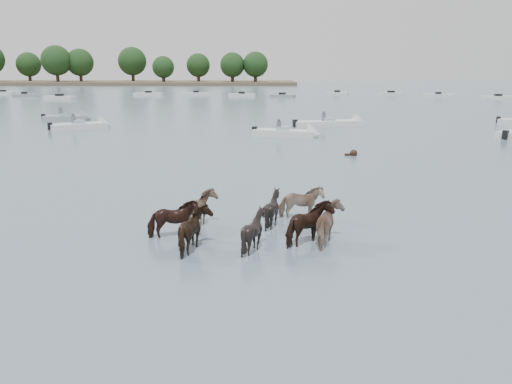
{
  "coord_description": "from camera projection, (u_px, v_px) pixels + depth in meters",
  "views": [
    {
      "loc": [
        0.43,
        -13.14,
        4.83
      ],
      "look_at": [
        0.2,
        2.22,
        1.1
      ],
      "focal_mm": 35.68,
      "sensor_mm": 36.0,
      "label": 1
    }
  ],
  "objects": [
    {
      "name": "swimming_pony",
      "position": [
        353.0,
        154.0,
        29.05
      ],
      "size": [
        0.72,
        0.44,
        0.44
      ],
      "color": "black",
      "rests_on": "ground"
    },
    {
      "name": "motorboat_c",
      "position": [
        337.0,
        123.0,
        44.0
      ],
      "size": [
        6.7,
        3.34,
        1.92
      ],
      "rotation": [
        0.0,
        0.0,
        0.28
      ],
      "color": "silver",
      "rests_on": "ground"
    },
    {
      "name": "motorboat_f",
      "position": [
        73.0,
        118.0,
        48.76
      ],
      "size": [
        4.67,
        2.38,
        1.92
      ],
      "rotation": [
        0.0,
        0.0,
        0.19
      ],
      "color": "gray",
      "rests_on": "ground"
    },
    {
      "name": "ground",
      "position": [
        248.0,
        250.0,
        13.91
      ],
      "size": [
        400.0,
        400.0,
        0.0
      ],
      "primitive_type": "plane",
      "color": "#4A5E6A",
      "rests_on": "ground"
    },
    {
      "name": "motorboat_b",
      "position": [
        294.0,
        134.0,
        37.05
      ],
      "size": [
        5.21,
        2.82,
        1.92
      ],
      "rotation": [
        0.0,
        0.0,
        -0.26
      ],
      "color": "silver",
      "rests_on": "ground"
    },
    {
      "name": "shoreline",
      "position": [
        41.0,
        83.0,
        160.55
      ],
      "size": [
        160.0,
        30.0,
        1.0
      ],
      "primitive_type": "cube",
      "color": "#4C4233",
      "rests_on": "ground"
    },
    {
      "name": "treeline",
      "position": [
        21.0,
        62.0,
        155.37
      ],
      "size": [
        147.96,
        19.44,
        12.39
      ],
      "color": "#382619",
      "rests_on": "ground"
    },
    {
      "name": "distant_flotilla",
      "position": [
        259.0,
        95.0,
        90.42
      ],
      "size": [
        104.26,
        18.27,
        0.93
      ],
      "color": "silver",
      "rests_on": "ground"
    },
    {
      "name": "motorboat_a",
      "position": [
        88.0,
        126.0,
        42.04
      ],
      "size": [
        5.01,
        3.85,
        1.92
      ],
      "rotation": [
        0.0,
        0.0,
        0.53
      ],
      "color": "silver",
      "rests_on": "ground"
    },
    {
      "name": "pony_herd",
      "position": [
        255.0,
        220.0,
        14.88
      ],
      "size": [
        6.05,
        4.34,
        1.32
      ],
      "color": "black",
      "rests_on": "ground"
    }
  ]
}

